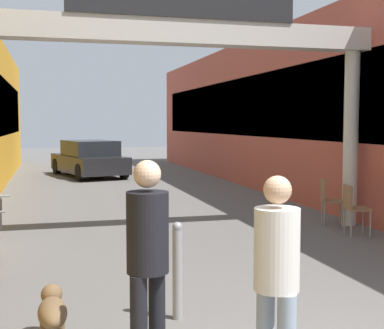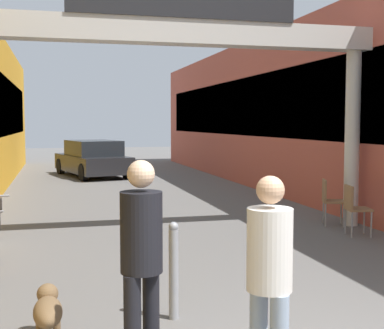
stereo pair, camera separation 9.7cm
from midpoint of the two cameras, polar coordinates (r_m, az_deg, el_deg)
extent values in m
cube|color=#B25142|center=(15.78, 12.67, 5.37)|extent=(3.00, 26.00, 4.51)
cube|color=black|center=(15.16, 7.69, 6.34)|extent=(0.04, 23.40, 1.80)
cylinder|color=beige|center=(10.70, 16.33, 2.62)|extent=(0.28, 0.28, 3.33)
cube|color=beige|center=(9.53, -1.44, 13.91)|extent=(7.40, 0.44, 0.42)
cylinder|color=black|center=(4.43, -6.34, -16.61)|extent=(0.20, 0.20, 0.79)
cylinder|color=black|center=(4.60, -4.38, -15.75)|extent=(0.20, 0.20, 0.79)
cylinder|color=black|center=(4.31, -5.41, -7.20)|extent=(0.48, 0.48, 0.65)
sphere|color=beige|center=(4.24, -5.46, -1.02)|extent=(0.31, 0.31, 0.22)
cylinder|color=silver|center=(4.04, 8.34, -8.93)|extent=(0.42, 0.42, 0.61)
sphere|color=tan|center=(3.96, 8.41, -2.69)|extent=(0.26, 0.26, 0.21)
ellipsoid|color=brown|center=(5.08, -15.21, -15.00)|extent=(0.27, 0.59, 0.23)
sphere|color=brown|center=(5.30, -15.26, -13.23)|extent=(0.20, 0.20, 0.20)
sphere|color=white|center=(5.25, -15.23, -14.49)|extent=(0.14, 0.14, 0.14)
cylinder|color=brown|center=(5.32, -16.05, -16.53)|extent=(0.07, 0.07, 0.19)
cylinder|color=brown|center=(5.32, -14.32, -16.49)|extent=(0.07, 0.07, 0.19)
cylinder|color=gray|center=(5.50, -2.08, -11.65)|extent=(0.10, 0.10, 0.91)
sphere|color=gray|center=(5.38, -2.10, -6.65)|extent=(0.10, 0.10, 0.10)
cylinder|color=gray|center=(10.11, 17.52, -5.74)|extent=(0.04, 0.04, 0.45)
cylinder|color=gray|center=(9.79, 18.22, -6.08)|extent=(0.04, 0.04, 0.45)
cylinder|color=gray|center=(9.99, 15.68, -5.82)|extent=(0.04, 0.04, 0.45)
cylinder|color=gray|center=(9.68, 16.33, -6.17)|extent=(0.04, 0.04, 0.45)
cube|color=olive|center=(9.85, 16.97, -4.55)|extent=(0.47, 0.47, 0.04)
cube|color=olive|center=(9.76, 16.01, -3.30)|extent=(0.12, 0.40, 0.40)
cylinder|color=gray|center=(10.90, 15.23, -4.95)|extent=(0.04, 0.04, 0.45)
cylinder|color=gray|center=(10.57, 15.51, -5.25)|extent=(0.04, 0.04, 0.45)
cylinder|color=gray|center=(10.86, 13.45, -4.95)|extent=(0.04, 0.04, 0.45)
cylinder|color=gray|center=(10.52, 13.67, -5.26)|extent=(0.04, 0.04, 0.45)
cube|color=olive|center=(10.68, 14.49, -3.80)|extent=(0.52, 0.52, 0.04)
cube|color=olive|center=(10.62, 13.55, -2.63)|extent=(0.18, 0.39, 0.40)
cube|color=black|center=(20.09, -11.08, 0.12)|extent=(2.70, 4.31, 0.60)
cube|color=#1E2328|center=(19.91, -10.97, 1.74)|extent=(2.08, 2.53, 0.55)
cylinder|color=black|center=(21.26, -14.35, -0.19)|extent=(0.34, 0.63, 0.60)
cylinder|color=black|center=(21.73, -10.30, -0.02)|extent=(0.34, 0.63, 0.60)
cylinder|color=black|center=(18.48, -11.99, -0.83)|extent=(0.34, 0.63, 0.60)
cylinder|color=black|center=(19.02, -7.42, -0.62)|extent=(0.34, 0.63, 0.60)
camera|label=1|loc=(0.05, -90.32, -0.03)|focal=50.00mm
camera|label=2|loc=(0.05, 89.68, 0.03)|focal=50.00mm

